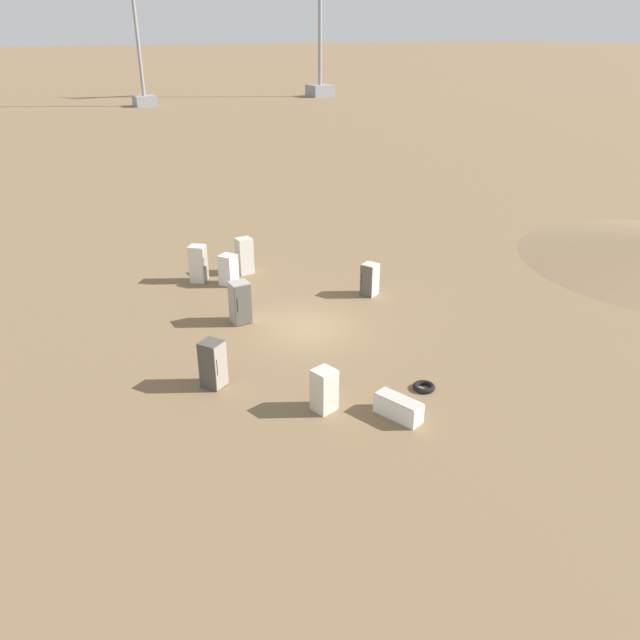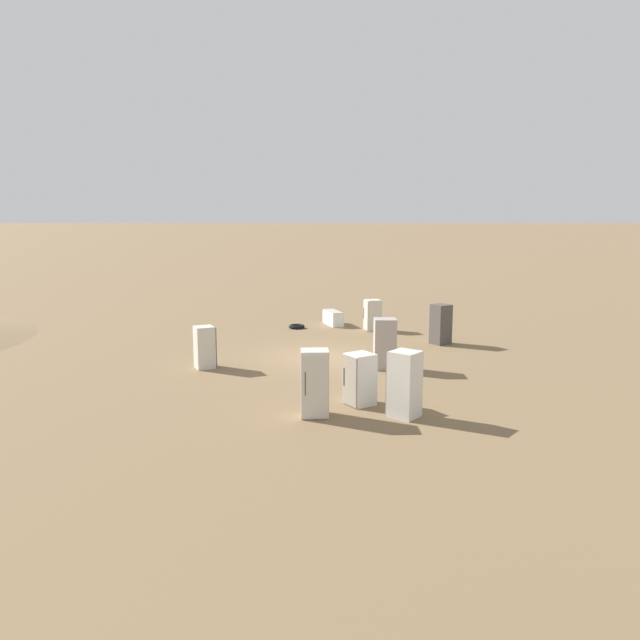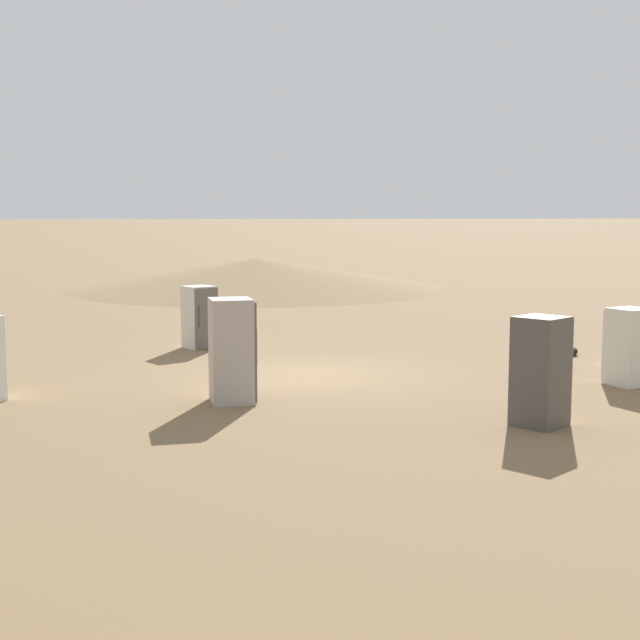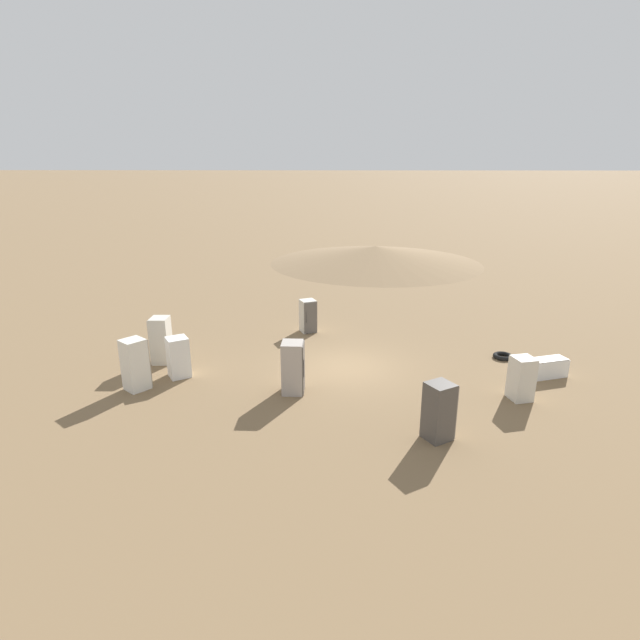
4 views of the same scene
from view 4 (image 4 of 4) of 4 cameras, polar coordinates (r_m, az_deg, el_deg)
ground_plane at (r=19.30m, az=3.05°, el=-5.42°), size 1000.00×1000.00×0.00m
dirt_mound at (r=39.56m, az=6.36°, el=7.46°), size 16.45×16.45×1.31m
discarded_fridge_0 at (r=20.09m, az=24.35°, el=-5.01°), size 1.05×1.70×0.71m
discarded_fridge_1 at (r=20.38m, az=-17.73°, el=-2.22°), size 0.77×0.74×1.84m
discarded_fridge_2 at (r=17.81m, az=22.02°, el=-6.20°), size 0.85×0.80×1.48m
discarded_fridge_3 at (r=18.95m, az=-15.90°, el=-4.09°), size 1.00×0.99×1.50m
discarded_fridge_4 at (r=14.63m, az=13.45°, el=-10.11°), size 0.96×0.98×1.70m
discarded_fridge_5 at (r=18.30m, az=-20.35°, el=-4.79°), size 1.02×1.00×1.82m
discarded_fridge_6 at (r=16.95m, az=-3.09°, el=-5.45°), size 0.77×0.76×1.81m
discarded_fridge_7 at (r=23.03m, az=-1.37°, el=0.47°), size 0.90×0.87×1.51m
scrap_tire at (r=21.41m, az=20.17°, el=-3.90°), size 0.77×0.77×0.17m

